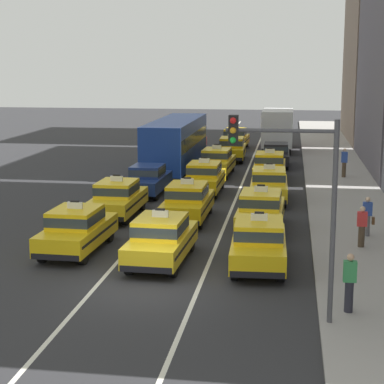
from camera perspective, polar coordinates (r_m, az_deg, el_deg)
ground_plane at (r=21.31m, az=-3.84°, el=-8.07°), size 160.00×160.00×0.00m
lane_stripe_left_center at (r=40.71m, az=-0.14°, el=1.13°), size 0.14×80.00×0.01m
lane_stripe_center_right at (r=40.37m, az=4.36°, el=1.02°), size 0.14×80.00×0.01m
sidewalk_curb at (r=35.47m, az=12.84°, el=-0.49°), size 4.00×90.00×0.15m
taxi_left_nearest at (r=25.31m, az=-9.67°, el=-3.05°), size 1.95×4.61×1.96m
taxi_left_second at (r=30.73m, az=-6.27°, el=-0.49°), size 1.86×4.58×1.96m
sedan_left_third at (r=35.78m, az=-3.73°, el=1.12°), size 1.87×4.35×1.58m
bus_left_fourth at (r=44.24m, az=-1.35°, el=4.29°), size 2.59×11.22×3.22m
sedan_left_fifth at (r=52.88m, az=0.05°, el=4.32°), size 1.85×4.34×1.58m
taxi_center_nearest at (r=23.64m, az=-2.61°, el=-3.91°), size 1.97×4.62×1.96m
taxi_center_second at (r=29.84m, az=-0.37°, el=-0.77°), size 1.87×4.58×1.96m
taxi_center_third at (r=36.06m, az=1.05°, el=1.27°), size 1.87×4.58×1.96m
taxi_center_fourth at (r=41.85m, az=2.11°, el=2.61°), size 1.97×4.62×1.96m
taxi_center_fifth at (r=48.15m, az=3.37°, el=3.69°), size 1.93×4.60×1.96m
taxi_center_sixth at (r=54.58m, az=3.67°, el=4.54°), size 2.00×4.63×1.96m
taxi_right_nearest at (r=23.23m, az=5.64°, el=-4.22°), size 1.95×4.61×1.96m
taxi_right_second at (r=28.24m, az=5.80°, el=-1.50°), size 1.92×4.60×1.96m
taxi_right_third at (r=34.20m, az=6.49°, el=0.67°), size 1.92×4.60×1.96m
taxi_right_fourth at (r=40.19m, az=6.54°, el=2.20°), size 1.83×4.56×1.96m
sedan_right_fifth at (r=45.70m, az=7.07°, el=3.20°), size 1.80×4.32×1.58m
box_truck_right_sixth at (r=53.71m, az=7.22°, el=5.34°), size 2.30×6.96×3.27m
pedestrian_near_crosswalk at (r=19.15m, az=13.10°, el=-7.42°), size 0.36×0.24×1.66m
pedestrian_mid_block at (r=25.86m, az=14.09°, el=-2.82°), size 0.36×0.24×1.54m
pedestrian_by_storefront at (r=41.29m, az=12.67°, el=2.43°), size 0.36×0.24×1.72m
pedestrian_trailing at (r=27.54m, az=14.54°, el=-2.01°), size 0.47×0.24×1.56m
traffic_light_pole at (r=17.56m, az=8.77°, el=0.62°), size 2.87×0.33×5.58m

